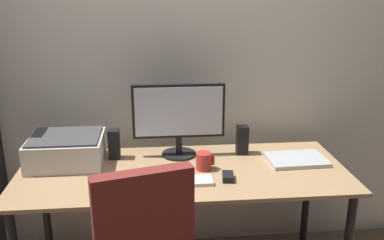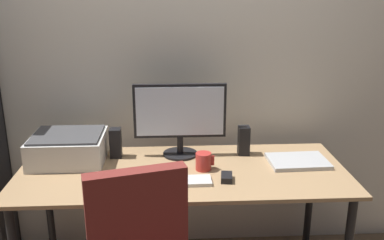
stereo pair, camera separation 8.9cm
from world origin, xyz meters
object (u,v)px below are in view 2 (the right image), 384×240
monitor (180,115)px  speaker_left (116,143)px  mouse (227,177)px  coffee_mug (204,162)px  laptop (298,161)px  keyboard (182,181)px  speaker_right (244,140)px  printer (68,148)px  desk (183,183)px

monitor → speaker_left: 0.40m
mouse → speaker_left: size_ratio=0.56×
coffee_mug → speaker_left: 0.53m
laptop → speaker_left: size_ratio=1.88×
monitor → keyboard: size_ratio=1.81×
coffee_mug → speaker_left: speaker_left is taller
speaker_right → speaker_left: bearing=180.0°
laptop → printer: (-1.28, 0.10, 0.07)m
coffee_mug → printer: (-0.74, 0.16, 0.03)m
keyboard → laptop: (0.65, 0.22, 0.00)m
coffee_mug → keyboard: bearing=-127.6°
monitor → mouse: monitor is taller
speaker_left → speaker_right: same height
keyboard → coffee_mug: (0.12, 0.15, 0.04)m
monitor → coffee_mug: 0.31m
desk → laptop: laptop is taller
laptop → speaker_left: bearing=169.9°
coffee_mug → speaker_right: speaker_right is taller
desk → speaker_right: size_ratio=10.34×
desk → monitor: (-0.01, 0.21, 0.32)m
mouse → laptop: bearing=32.9°
desk → coffee_mug: bearing=-1.4°
mouse → laptop: 0.47m
mouse → coffee_mug: (-0.11, 0.14, 0.03)m
mouse → printer: 0.90m
desk → monitor: size_ratio=3.35×
coffee_mug → speaker_left: (-0.49, 0.21, 0.04)m
desk → speaker_left: speaker_left is taller
keyboard → monitor: bearing=89.3°
speaker_right → printer: (-0.99, -0.05, -0.00)m
speaker_right → printer: 1.00m
mouse → speaker_left: (-0.59, 0.34, 0.07)m
keyboard → speaker_left: 0.52m
coffee_mug → speaker_left: bearing=156.9°
keyboard → mouse: mouse is taller
monitor → printer: 0.65m
keyboard → printer: bearing=152.7°
coffee_mug → laptop: bearing=6.6°
coffee_mug → speaker_right: (0.25, 0.21, 0.04)m
mouse → desk: bearing=155.5°
monitor → mouse: 0.48m
monitor → printer: monitor is taller
keyboard → mouse: (0.22, 0.02, 0.01)m
speaker_left → printer: speaker_left is taller
mouse → coffee_mug: 0.18m
speaker_right → laptop: bearing=-27.6°
printer → desk: bearing=-13.9°
speaker_left → printer: bearing=-169.0°
coffee_mug → speaker_right: 0.33m
desk → coffee_mug: 0.17m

